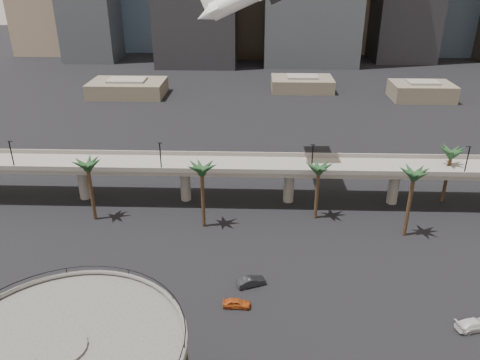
{
  "coord_description": "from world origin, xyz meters",
  "views": [
    {
      "loc": [
        3.67,
        -34.22,
        46.91
      ],
      "look_at": [
        1.57,
        28.0,
        17.57
      ],
      "focal_mm": 35.0,
      "sensor_mm": 36.0,
      "label": 1
    }
  ],
  "objects_px": {
    "overpass": "(237,169)",
    "car_a": "(237,303)",
    "car_b": "(251,281)",
    "car_c": "(474,325)"
  },
  "relations": [
    {
      "from": "overpass",
      "to": "car_a",
      "type": "xyz_separation_m",
      "value": [
        1.31,
        -34.22,
        -6.63
      ]
    },
    {
      "from": "overpass",
      "to": "car_b",
      "type": "distance_m",
      "value": 29.97
    },
    {
      "from": "car_a",
      "to": "car_c",
      "type": "height_order",
      "value": "car_c"
    },
    {
      "from": "car_a",
      "to": "car_c",
      "type": "bearing_deg",
      "value": -94.31
    },
    {
      "from": "overpass",
      "to": "car_c",
      "type": "height_order",
      "value": "overpass"
    },
    {
      "from": "car_c",
      "to": "car_b",
      "type": "bearing_deg",
      "value": 60.45
    },
    {
      "from": "overpass",
      "to": "car_c",
      "type": "xyz_separation_m",
      "value": [
        34.71,
        -37.72,
        -6.56
      ]
    },
    {
      "from": "overpass",
      "to": "car_a",
      "type": "distance_m",
      "value": 34.88
    },
    {
      "from": "overpass",
      "to": "car_b",
      "type": "bearing_deg",
      "value": -83.27
    },
    {
      "from": "car_a",
      "to": "car_c",
      "type": "distance_m",
      "value": 33.59
    }
  ]
}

